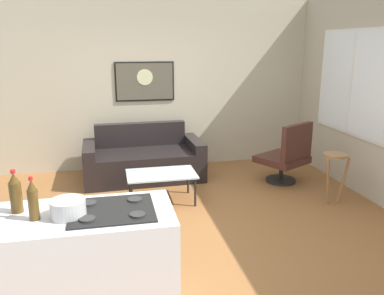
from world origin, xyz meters
The scene contains 13 objects.
ground centered at (0.00, 0.00, -0.02)m, with size 6.40×6.40×0.04m, color #915D32.
back_wall centered at (0.00, 2.42, 1.40)m, with size 6.40×0.05×2.80m, color #BCB197.
right_wall centered at (2.62, 0.30, 1.40)m, with size 0.05×6.40×2.80m, color #B9AD97.
couch centered at (-0.33, 1.81, 0.28)m, with size 1.84×0.96×0.82m.
coffee_table centered at (-0.18, 0.78, 0.37)m, with size 0.91×0.56×0.40m.
armchair centered at (1.76, 1.11, 0.43)m, with size 0.87×0.86×0.94m.
bar_stool centered at (2.04, 0.28, 0.51)m, with size 0.35×0.35×0.68m.
kitchen_counter centered at (-1.07, -1.43, 0.45)m, with size 1.37×0.68×0.92m.
soda_bottle centered at (-1.49, -1.31, 1.04)m, with size 0.08×0.08×0.32m.
soda_bottle_2 centered at (-1.35, -1.47, 1.03)m, with size 0.07×0.07×0.31m.
mixing_bowl centered at (-1.13, -1.47, 0.96)m, with size 0.25×0.25×0.13m.
wall_painting centered at (-0.22, 2.38, 1.46)m, with size 0.97×0.03×0.64m.
window centered at (2.59, 0.90, 1.53)m, with size 0.03×1.66×1.49m.
Camera 1 is at (-0.80, -4.10, 2.07)m, focal length 36.51 mm.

